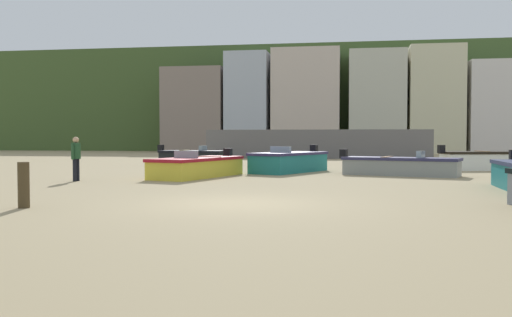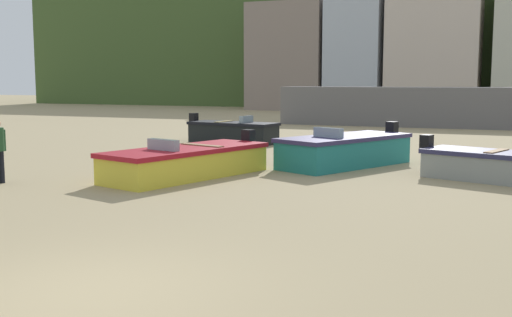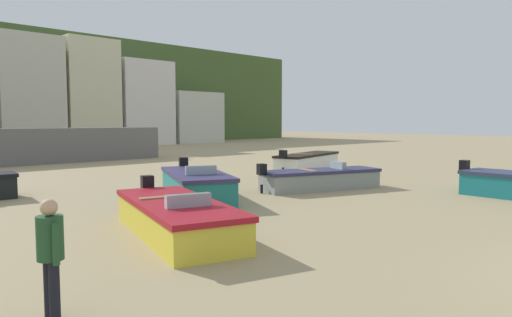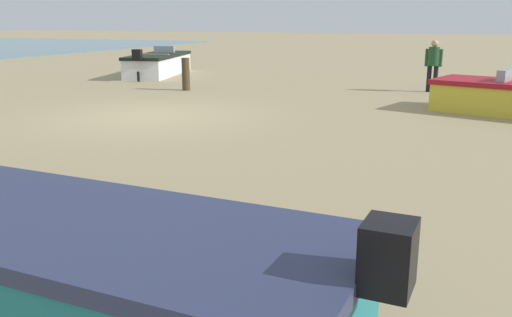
{
  "view_description": "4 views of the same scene",
  "coord_description": "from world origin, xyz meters",
  "px_view_note": "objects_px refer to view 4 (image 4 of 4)",
  "views": [
    {
      "loc": [
        2.55,
        -13.08,
        1.6
      ],
      "look_at": [
        -1.43,
        11.9,
        0.64
      ],
      "focal_mm": 39.04,
      "sensor_mm": 36.0,
      "label": 1
    },
    {
      "loc": [
        4.73,
        -6.01,
        2.57
      ],
      "look_at": [
        -1.46,
        9.01,
        0.55
      ],
      "focal_mm": 44.17,
      "sensor_mm": 36.0,
      "label": 2
    },
    {
      "loc": [
        -9.36,
        -0.22,
        2.62
      ],
      "look_at": [
        5.71,
        15.33,
        0.89
      ],
      "focal_mm": 32.76,
      "sensor_mm": 36.0,
      "label": 3
    },
    {
      "loc": [
        11.07,
        7.12,
        2.25
      ],
      "look_at": [
        4.67,
        4.59,
        0.49
      ],
      "focal_mm": 38.37,
      "sensor_mm": 36.0,
      "label": 4
    }
  ],
  "objects_px": {
    "boat_white_3": "(159,64)",
    "beach_walker_foreground": "(433,62)",
    "boat_teal_5": "(56,266)",
    "mooring_post_near_water": "(186,74)"
  },
  "relations": [
    {
      "from": "boat_teal_5",
      "to": "beach_walker_foreground",
      "type": "distance_m",
      "value": 15.32
    },
    {
      "from": "boat_white_3",
      "to": "beach_walker_foreground",
      "type": "xyz_separation_m",
      "value": [
        1.56,
        10.94,
        0.51
      ]
    },
    {
      "from": "boat_teal_5",
      "to": "beach_walker_foreground",
      "type": "height_order",
      "value": "beach_walker_foreground"
    },
    {
      "from": "boat_white_3",
      "to": "mooring_post_near_water",
      "type": "xyz_separation_m",
      "value": [
        4.08,
        3.5,
        0.08
      ]
    },
    {
      "from": "mooring_post_near_water",
      "to": "beach_walker_foreground",
      "type": "xyz_separation_m",
      "value": [
        -2.53,
        7.44,
        0.43
      ]
    },
    {
      "from": "boat_white_3",
      "to": "beach_walker_foreground",
      "type": "relative_size",
      "value": 3.24
    },
    {
      "from": "mooring_post_near_water",
      "to": "beach_walker_foreground",
      "type": "bearing_deg",
      "value": 108.75
    },
    {
      "from": "boat_white_3",
      "to": "boat_teal_5",
      "type": "bearing_deg",
      "value": -75.14
    },
    {
      "from": "mooring_post_near_water",
      "to": "boat_white_3",
      "type": "bearing_deg",
      "value": -139.4
    },
    {
      "from": "boat_white_3",
      "to": "boat_teal_5",
      "type": "relative_size",
      "value": 1.04
    }
  ]
}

